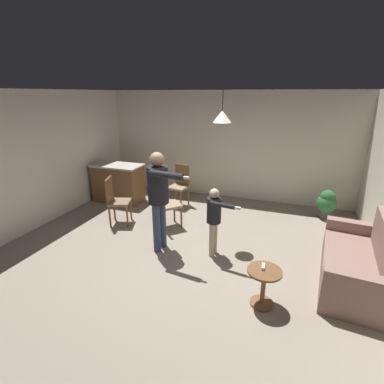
{
  "coord_description": "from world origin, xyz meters",
  "views": [
    {
      "loc": [
        1.63,
        -3.92,
        2.62
      ],
      "look_at": [
        0.05,
        0.47,
        1.0
      ],
      "focal_mm": 26.64,
      "sensor_mm": 36.0,
      "label": 1
    }
  ],
  "objects_px": {
    "side_table_by_couch": "(264,283)",
    "person_adult": "(159,191)",
    "couch_floral": "(360,264)",
    "spare_remote_on_table": "(263,267)",
    "dining_chair_by_counter": "(166,202)",
    "kitchen_counter": "(118,183)",
    "person_child": "(214,215)",
    "dining_chair_near_wall": "(180,184)",
    "potted_plant_corner": "(327,203)",
    "dining_chair_centre_back": "(116,199)"
  },
  "relations": [
    {
      "from": "person_child",
      "to": "potted_plant_corner",
      "type": "xyz_separation_m",
      "value": [
        1.92,
        2.3,
        -0.38
      ]
    },
    {
      "from": "potted_plant_corner",
      "to": "spare_remote_on_table",
      "type": "height_order",
      "value": "potted_plant_corner"
    },
    {
      "from": "dining_chair_centre_back",
      "to": "dining_chair_by_counter",
      "type": "bearing_deg",
      "value": 79.93
    },
    {
      "from": "couch_floral",
      "to": "side_table_by_couch",
      "type": "relative_size",
      "value": 3.61
    },
    {
      "from": "side_table_by_couch",
      "to": "person_child",
      "type": "distance_m",
      "value": 1.41
    },
    {
      "from": "spare_remote_on_table",
      "to": "couch_floral",
      "type": "bearing_deg",
      "value": 34.07
    },
    {
      "from": "couch_floral",
      "to": "dining_chair_by_counter",
      "type": "relative_size",
      "value": 1.88
    },
    {
      "from": "potted_plant_corner",
      "to": "kitchen_counter",
      "type": "bearing_deg",
      "value": -172.7
    },
    {
      "from": "side_table_by_couch",
      "to": "person_adult",
      "type": "height_order",
      "value": "person_adult"
    },
    {
      "from": "kitchen_counter",
      "to": "spare_remote_on_table",
      "type": "relative_size",
      "value": 9.69
    },
    {
      "from": "kitchen_counter",
      "to": "couch_floral",
      "type": "bearing_deg",
      "value": -18.68
    },
    {
      "from": "kitchen_counter",
      "to": "person_child",
      "type": "relative_size",
      "value": 1.06
    },
    {
      "from": "person_adult",
      "to": "potted_plant_corner",
      "type": "bearing_deg",
      "value": 137.67
    },
    {
      "from": "side_table_by_couch",
      "to": "dining_chair_centre_back",
      "type": "relative_size",
      "value": 0.52
    },
    {
      "from": "couch_floral",
      "to": "spare_remote_on_table",
      "type": "xyz_separation_m",
      "value": [
        -1.27,
        -0.86,
        0.21
      ]
    },
    {
      "from": "couch_floral",
      "to": "dining_chair_centre_back",
      "type": "xyz_separation_m",
      "value": [
        -4.43,
        0.58,
        0.21
      ]
    },
    {
      "from": "dining_chair_by_counter",
      "to": "person_adult",
      "type": "bearing_deg",
      "value": -28.48
    },
    {
      "from": "person_adult",
      "to": "side_table_by_couch",
      "type": "bearing_deg",
      "value": 72.83
    },
    {
      "from": "couch_floral",
      "to": "person_adult",
      "type": "height_order",
      "value": "person_adult"
    },
    {
      "from": "couch_floral",
      "to": "side_table_by_couch",
      "type": "bearing_deg",
      "value": 131.86
    },
    {
      "from": "dining_chair_by_counter",
      "to": "dining_chair_near_wall",
      "type": "relative_size",
      "value": 1.0
    },
    {
      "from": "kitchen_counter",
      "to": "person_child",
      "type": "height_order",
      "value": "person_child"
    },
    {
      "from": "dining_chair_near_wall",
      "to": "potted_plant_corner",
      "type": "relative_size",
      "value": 1.56
    },
    {
      "from": "spare_remote_on_table",
      "to": "dining_chair_by_counter",
      "type": "bearing_deg",
      "value": 142.46
    },
    {
      "from": "side_table_by_couch",
      "to": "dining_chair_near_wall",
      "type": "relative_size",
      "value": 0.52
    },
    {
      "from": "couch_floral",
      "to": "person_adult",
      "type": "bearing_deg",
      "value": 97.06
    },
    {
      "from": "dining_chair_by_counter",
      "to": "spare_remote_on_table",
      "type": "relative_size",
      "value": 7.69
    },
    {
      "from": "dining_chair_near_wall",
      "to": "kitchen_counter",
      "type": "bearing_deg",
      "value": 18.9
    },
    {
      "from": "person_child",
      "to": "dining_chair_by_counter",
      "type": "bearing_deg",
      "value": -111.22
    },
    {
      "from": "couch_floral",
      "to": "person_child",
      "type": "xyz_separation_m",
      "value": [
        -2.17,
        0.07,
        0.4
      ]
    },
    {
      "from": "side_table_by_couch",
      "to": "dining_chair_by_counter",
      "type": "bearing_deg",
      "value": 142.0
    },
    {
      "from": "kitchen_counter",
      "to": "dining_chair_by_counter",
      "type": "bearing_deg",
      "value": -28.95
    },
    {
      "from": "dining_chair_near_wall",
      "to": "person_child",
      "type": "bearing_deg",
      "value": 135.16
    },
    {
      "from": "kitchen_counter",
      "to": "dining_chair_near_wall",
      "type": "relative_size",
      "value": 1.26
    },
    {
      "from": "side_table_by_couch",
      "to": "dining_chair_by_counter",
      "type": "distance_m",
      "value": 2.71
    },
    {
      "from": "dining_chair_by_counter",
      "to": "dining_chair_centre_back",
      "type": "relative_size",
      "value": 1.0
    },
    {
      "from": "side_table_by_couch",
      "to": "spare_remote_on_table",
      "type": "distance_m",
      "value": 0.22
    },
    {
      "from": "side_table_by_couch",
      "to": "person_child",
      "type": "bearing_deg",
      "value": 133.66
    },
    {
      "from": "side_table_by_couch",
      "to": "potted_plant_corner",
      "type": "bearing_deg",
      "value": 73.24
    },
    {
      "from": "side_table_by_couch",
      "to": "dining_chair_by_counter",
      "type": "xyz_separation_m",
      "value": [
        -2.13,
        1.66,
        0.22
      ]
    },
    {
      "from": "person_adult",
      "to": "person_child",
      "type": "distance_m",
      "value": 1.0
    },
    {
      "from": "kitchen_counter",
      "to": "potted_plant_corner",
      "type": "height_order",
      "value": "kitchen_counter"
    },
    {
      "from": "kitchen_counter",
      "to": "dining_chair_centre_back",
      "type": "xyz_separation_m",
      "value": [
        0.72,
        -1.16,
        0.07
      ]
    },
    {
      "from": "kitchen_counter",
      "to": "side_table_by_couch",
      "type": "distance_m",
      "value": 4.72
    },
    {
      "from": "potted_plant_corner",
      "to": "side_table_by_couch",
      "type": "bearing_deg",
      "value": -106.76
    },
    {
      "from": "person_child",
      "to": "potted_plant_corner",
      "type": "height_order",
      "value": "person_child"
    },
    {
      "from": "person_child",
      "to": "spare_remote_on_table",
      "type": "relative_size",
      "value": 9.12
    },
    {
      "from": "couch_floral",
      "to": "dining_chair_centre_back",
      "type": "height_order",
      "value": "same"
    },
    {
      "from": "person_child",
      "to": "potted_plant_corner",
      "type": "relative_size",
      "value": 1.85
    },
    {
      "from": "dining_chair_centre_back",
      "to": "person_child",
      "type": "bearing_deg",
      "value": 57.76
    }
  ]
}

